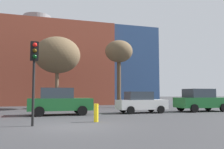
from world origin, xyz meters
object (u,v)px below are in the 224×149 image
traffic_light_island (34,64)px  parked_car_4 (201,100)px  bare_tree_2 (57,55)px  parked_car_3 (141,102)px  parked_car_2 (59,101)px  bollard_yellow_0 (96,113)px  bare_tree_0 (119,53)px

traffic_light_island → parked_car_4: bearing=105.4°
parked_car_4 → bare_tree_2: bare_tree_2 is taller
parked_car_3 → parked_car_2: bearing=-180.0°
bollard_yellow_0 → bare_tree_0: bearing=66.2°
traffic_light_island → bollard_yellow_0: (3.17, 0.76, -2.41)m
parked_car_2 → bare_tree_2: size_ratio=0.61×
parked_car_3 → bollard_yellow_0: 6.71m
parked_car_2 → parked_car_4: bearing=-0.0°
parked_car_2 → bare_tree_0: 11.41m
parked_car_4 → traffic_light_island: traffic_light_island is taller
traffic_light_island → bare_tree_2: size_ratio=0.55×
traffic_light_island → bollard_yellow_0: 4.05m
bare_tree_0 → bare_tree_2: bearing=-176.0°
parked_car_4 → traffic_light_island: 14.57m
bare_tree_0 → traffic_light_island: bearing=-123.3°
parked_car_3 → bare_tree_0: 9.15m
traffic_light_island → bare_tree_0: bearing=139.5°
parked_car_2 → bare_tree_2: bare_tree_2 is taller
bare_tree_2 → bollard_yellow_0: size_ratio=7.48×
parked_car_3 → parked_car_4: size_ratio=0.87×
bare_tree_0 → bare_tree_2: 6.68m
parked_car_2 → parked_car_3: size_ratio=1.15×
parked_car_3 → traffic_light_island: bearing=-144.7°
parked_car_2 → bollard_yellow_0: size_ratio=4.56×
parked_car_3 → bare_tree_2: (-5.88, 7.05, 4.49)m
traffic_light_island → bare_tree_0: bare_tree_0 is taller
bare_tree_0 → bare_tree_2: size_ratio=1.03×
traffic_light_island → bare_tree_2: bearing=164.0°
parked_car_4 → bare_tree_2: 14.08m
parked_car_2 → parked_car_4: size_ratio=1.00×
bare_tree_2 → bollard_yellow_0: bare_tree_2 is taller
bare_tree_0 → parked_car_3: bearing=-95.7°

